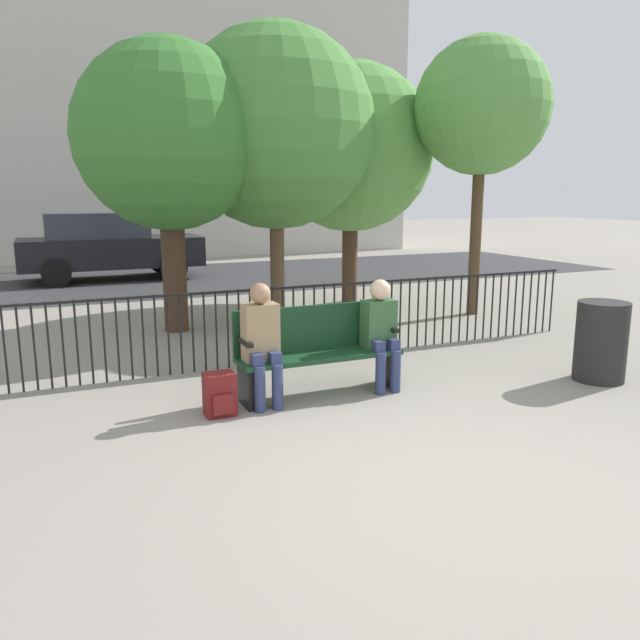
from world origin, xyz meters
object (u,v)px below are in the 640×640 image
Objects in this scene: park_bench at (317,348)px; trash_bin at (601,341)px; seated_person_0 at (262,338)px; tree_2 at (351,149)px; tree_3 at (482,108)px; backpack at (220,395)px; parked_car_0 at (108,245)px; seated_person_1 at (381,328)px; tree_1 at (275,129)px; tree_0 at (168,138)px.

park_bench reaches higher than trash_bin.
seated_person_0 is 3.80m from trash_bin.
tree_3 reaches higher than tree_2.
tree_2 is at bearing 52.34° from backpack.
seated_person_0 is at bearing -168.71° from park_bench.
seated_person_0 is at bearing -87.68° from parked_car_0.
seated_person_0 is at bearing -124.82° from tree_2.
seated_person_1 is at bearing -10.79° from park_bench.
seated_person_1 is (0.68, -0.13, 0.17)m from park_bench.
seated_person_1 is 0.28× the size of parked_car_0.
trash_bin is at bearing -8.52° from backpack.
seated_person_0 reaches higher than seated_person_1.
seated_person_0 is 1.32m from seated_person_1.
seated_person_1 is at bearing -0.09° from seated_person_0.
tree_1 is at bearing 85.44° from seated_person_1.
tree_2 reaches higher than tree_0.
seated_person_0 reaches higher than park_bench.
parked_car_0 is at bearing 126.43° from tree_2.
seated_person_1 is 4.69m from tree_1.
seated_person_1 is 4.60m from tree_0.
tree_1 reaches higher than trash_bin.
seated_person_1 is 2.86× the size of backpack.
backpack is at bearing -127.66° from tree_2.
seated_person_0 is at bearing -112.25° from tree_1.
seated_person_1 is 10.41m from parked_car_0.
park_bench is 0.68m from seated_person_0.
trash_bin is (2.08, -4.75, -2.62)m from tree_1.
backpack is 0.09× the size of tree_2.
tree_1 is 1.05× the size of tree_2.
seated_person_1 reaches higher than park_bench.
backpack is at bearing -90.27° from parked_car_0.
tree_3 is at bearing 32.04° from seated_person_0.
park_bench is 0.38× the size of tree_3.
backpack is 6.98m from tree_2.
trash_bin is (3.81, -4.53, -2.40)m from tree_0.
tree_1 is 1.02× the size of tree_3.
seated_person_1 is at bearing 163.03° from trash_bin.
tree_1 is at bearing 7.29° from tree_0.
seated_person_0 is 1.03× the size of seated_person_1.
tree_0 is at bearing -161.33° from tree_2.
seated_person_0 is at bearing -88.70° from tree_0.
parked_car_0 is (-2.06, 6.25, -2.22)m from tree_1.
tree_2 is 1.05× the size of parked_car_0.
parked_car_0 is at bearing 89.73° from backpack.
park_bench is 0.41× the size of tree_0.
parked_car_0 is (0.05, 10.37, 0.64)m from backpack.
tree_3 is at bearing 72.71° from trash_bin.
tree_0 is (-1.41, 3.79, 2.18)m from seated_person_1.
tree_0 is 6.79m from parked_car_0.
tree_0 is 0.91× the size of tree_1.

